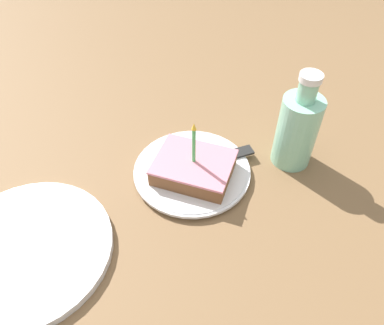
{
  "coord_description": "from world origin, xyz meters",
  "views": [
    {
      "loc": [
        0.43,
        0.18,
        0.53
      ],
      "look_at": [
        -0.03,
        0.02,
        0.03
      ],
      "focal_mm": 35.0,
      "sensor_mm": 36.0,
      "label": 1
    }
  ],
  "objects": [
    {
      "name": "cake_slice",
      "position": [
        -0.02,
        0.03,
        0.03
      ],
      "size": [
        0.11,
        0.14,
        0.12
      ],
      "color": "brown",
      "rests_on": "plate"
    },
    {
      "name": "ground_plane",
      "position": [
        0.0,
        0.0,
        -0.02
      ],
      "size": [
        2.4,
        2.4,
        0.04
      ],
      "color": "brown",
      "rests_on": "ground"
    },
    {
      "name": "side_plate",
      "position": [
        0.22,
        -0.17,
        0.01
      ],
      "size": [
        0.27,
        0.27,
        0.01
      ],
      "color": "silver",
      "rests_on": "ground_plane"
    },
    {
      "name": "bottle",
      "position": [
        -0.13,
        0.19,
        0.08
      ],
      "size": [
        0.08,
        0.08,
        0.2
      ],
      "color": "#8CD1B2",
      "rests_on": "ground_plane"
    },
    {
      "name": "plate",
      "position": [
        -0.03,
        0.02,
        0.01
      ],
      "size": [
        0.22,
        0.22,
        0.01
      ],
      "color": "silver",
      "rests_on": "ground_plane"
    },
    {
      "name": "fork",
      "position": [
        -0.07,
        0.06,
        0.02
      ],
      "size": [
        0.12,
        0.14,
        0.0
      ],
      "color": "#262626",
      "rests_on": "plate"
    }
  ]
}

